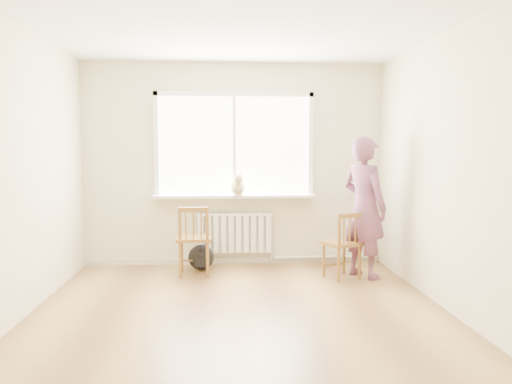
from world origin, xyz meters
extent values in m
plane|color=#A47B43|center=(0.00, 0.00, 0.00)|extent=(4.50, 4.50, 0.00)
plane|color=white|center=(0.00, 0.00, 2.70)|extent=(4.50, 4.50, 0.00)
cube|color=beige|center=(0.00, 2.25, 1.35)|extent=(4.00, 0.01, 2.70)
cube|color=white|center=(0.00, 2.23, 1.60)|extent=(2.00, 0.02, 1.30)
cube|color=white|center=(0.00, 2.21, 2.28)|extent=(2.12, 0.05, 0.06)
cube|color=white|center=(-1.03, 2.21, 1.60)|extent=(0.06, 0.05, 1.42)
cube|color=white|center=(1.03, 2.21, 1.60)|extent=(0.06, 0.05, 1.42)
cube|color=white|center=(0.00, 2.21, 1.60)|extent=(0.04, 0.05, 1.30)
cube|color=white|center=(0.00, 2.14, 0.93)|extent=(2.15, 0.22, 0.04)
cube|color=white|center=(0.00, 2.20, 0.43)|extent=(1.00, 0.02, 0.55)
cube|color=white|center=(0.00, 2.15, 0.43)|extent=(1.00, 0.10, 0.51)
cube|color=white|center=(0.00, 2.15, 0.69)|extent=(1.00, 0.12, 0.03)
cylinder|color=silver|center=(1.25, 2.19, 0.08)|extent=(1.40, 0.04, 0.04)
cube|color=beige|center=(0.00, 2.23, 0.04)|extent=(4.00, 0.03, 0.08)
cube|color=brown|center=(-0.51, 1.65, 0.46)|extent=(0.44, 0.42, 0.04)
cylinder|color=brown|center=(-0.36, 1.82, 0.23)|extent=(0.04, 0.04, 0.46)
cylinder|color=brown|center=(-0.68, 1.81, 0.23)|extent=(0.04, 0.04, 0.46)
cylinder|color=brown|center=(-0.35, 1.49, 0.23)|extent=(0.04, 0.04, 0.46)
cylinder|color=brown|center=(-0.67, 1.48, 0.23)|extent=(0.04, 0.04, 0.46)
cylinder|color=brown|center=(-0.35, 1.49, 0.43)|extent=(0.04, 0.04, 0.87)
cylinder|color=brown|center=(-0.67, 1.48, 0.43)|extent=(0.04, 0.04, 0.87)
cube|color=brown|center=(-0.51, 1.49, 0.83)|extent=(0.35, 0.05, 0.06)
cylinder|color=brown|center=(-0.42, 1.49, 0.65)|extent=(0.02, 0.02, 0.35)
cylinder|color=brown|center=(-0.51, 1.49, 0.65)|extent=(0.02, 0.02, 0.35)
cylinder|color=brown|center=(-0.60, 1.48, 0.65)|extent=(0.02, 0.02, 0.35)
cube|color=brown|center=(1.27, 1.38, 0.43)|extent=(0.52, 0.51, 0.04)
cylinder|color=brown|center=(1.35, 1.58, 0.21)|extent=(0.03, 0.03, 0.43)
cylinder|color=brown|center=(1.07, 1.46, 0.21)|extent=(0.03, 0.03, 0.43)
cylinder|color=brown|center=(1.47, 1.30, 0.21)|extent=(0.03, 0.03, 0.43)
cylinder|color=brown|center=(1.19, 1.18, 0.21)|extent=(0.03, 0.03, 0.43)
cylinder|color=brown|center=(1.47, 1.30, 0.40)|extent=(0.04, 0.04, 0.81)
cylinder|color=brown|center=(1.19, 1.18, 0.40)|extent=(0.04, 0.04, 0.81)
cube|color=brown|center=(1.33, 1.24, 0.78)|extent=(0.31, 0.16, 0.05)
cylinder|color=brown|center=(1.41, 1.27, 0.61)|extent=(0.02, 0.02, 0.32)
cylinder|color=brown|center=(1.33, 1.24, 0.61)|extent=(0.02, 0.02, 0.32)
cylinder|color=brown|center=(1.25, 1.21, 0.61)|extent=(0.02, 0.02, 0.32)
imported|color=#B73D67|center=(1.55, 1.42, 0.85)|extent=(0.68, 0.74, 1.71)
ellipsoid|color=#CDB48C|center=(0.04, 2.07, 1.06)|extent=(0.21, 0.31, 0.22)
sphere|color=#CDB48C|center=(0.04, 1.93, 1.17)|extent=(0.12, 0.12, 0.12)
cone|color=#CDB48C|center=(0.01, 1.92, 1.23)|extent=(0.04, 0.04, 0.05)
cone|color=#CDB48C|center=(0.08, 1.93, 1.23)|extent=(0.04, 0.04, 0.05)
cylinder|color=#CDB48C|center=(0.04, 2.23, 0.99)|extent=(0.03, 0.20, 0.03)
cylinder|color=#CDB48C|center=(0.01, 1.96, 1.01)|extent=(0.03, 0.03, 0.11)
cylinder|color=#CDB48C|center=(0.08, 1.96, 1.01)|extent=(0.03, 0.03, 0.11)
ellipsoid|color=black|center=(-0.44, 1.89, 0.16)|extent=(0.38, 0.32, 0.33)
camera|label=1|loc=(-0.16, -4.46, 1.56)|focal=35.00mm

